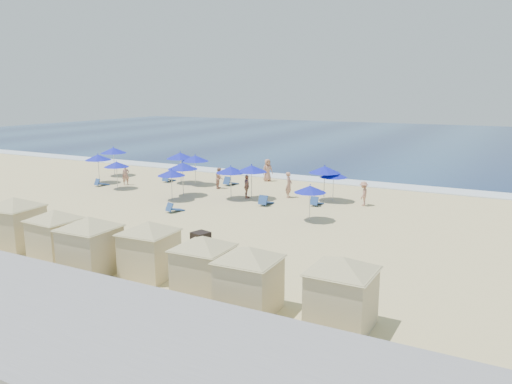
# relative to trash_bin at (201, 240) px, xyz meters

# --- Properties ---
(ground) EXTENTS (160.00, 160.00, 0.00)m
(ground) POSITION_rel_trash_bin_xyz_m (-4.56, 4.77, -0.38)
(ground) COLOR #D0C084
(ground) RESTS_ON ground
(ocean) EXTENTS (160.00, 80.00, 0.06)m
(ocean) POSITION_rel_trash_bin_xyz_m (-4.56, 59.77, -0.35)
(ocean) COLOR #0E2450
(ocean) RESTS_ON ground
(surf_line) EXTENTS (160.00, 2.50, 0.08)m
(surf_line) POSITION_rel_trash_bin_xyz_m (-4.56, 20.27, -0.34)
(surf_line) COLOR white
(surf_line) RESTS_ON ground
(trash_bin) EXTENTS (0.92, 0.92, 0.76)m
(trash_bin) POSITION_rel_trash_bin_xyz_m (0.00, 0.00, 0.00)
(trash_bin) COLOR black
(trash_bin) RESTS_ON ground
(cabana_0) EXTENTS (4.44, 4.44, 2.80)m
(cabana_0) POSITION_rel_trash_bin_xyz_m (-7.74, -4.38, 1.23)
(cabana_0) COLOR #CDBA8C
(cabana_0) RESTS_ON ground
(cabana_1) EXTENTS (4.09, 4.09, 2.57)m
(cabana_1) POSITION_rel_trash_bin_xyz_m (-4.65, -4.63, 1.10)
(cabana_1) COLOR #CDBA8C
(cabana_1) RESTS_ON ground
(cabana_2) EXTENTS (4.31, 4.31, 2.71)m
(cabana_2) POSITION_rel_trash_bin_xyz_m (-1.98, -5.15, 1.17)
(cabana_2) COLOR #CDBA8C
(cabana_2) RESTS_ON ground
(cabana_3) EXTENTS (4.12, 4.12, 2.59)m
(cabana_3) POSITION_rel_trash_bin_xyz_m (0.40, -4.23, 1.10)
(cabana_3) COLOR #CDBA8C
(cabana_3) RESTS_ON ground
(cabana_4) EXTENTS (4.04, 4.04, 2.54)m
(cabana_4) POSITION_rel_trash_bin_xyz_m (3.46, -4.81, 1.08)
(cabana_4) COLOR #CDBA8C
(cabana_4) RESTS_ON ground
(cabana_5) EXTENTS (4.11, 4.11, 2.58)m
(cabana_5) POSITION_rel_trash_bin_xyz_m (5.61, -5.21, 1.10)
(cabana_5) COLOR #CDBA8C
(cabana_5) RESTS_ON ground
(cabana_6) EXTENTS (4.21, 4.21, 2.64)m
(cabana_6) POSITION_rel_trash_bin_xyz_m (8.82, -4.87, 1.14)
(cabana_6) COLOR #CDBA8C
(cabana_6) RESTS_ON ground
(umbrella_0) EXTENTS (2.32, 2.32, 2.64)m
(umbrella_0) POSITION_rel_trash_bin_xyz_m (-18.81, 13.67, 1.92)
(umbrella_0) COLOR #A5A8AD
(umbrella_0) RESTS_ON ground
(umbrella_1) EXTENTS (2.17, 2.17, 2.47)m
(umbrella_1) POSITION_rel_trash_bin_xyz_m (-17.32, 10.37, 1.77)
(umbrella_1) COLOR #A5A8AD
(umbrella_1) RESTS_ON ground
(umbrella_2) EXTENTS (2.32, 2.32, 2.64)m
(umbrella_2) POSITION_rel_trash_bin_xyz_m (-11.30, 13.53, 1.91)
(umbrella_2) COLOR #A5A8AD
(umbrella_2) RESTS_ON ground
(umbrella_3) EXTENTS (1.95, 1.95, 2.22)m
(umbrella_3) POSITION_rel_trash_bin_xyz_m (-14.18, 9.19, 1.55)
(umbrella_3) COLOR #A5A8AD
(umbrella_3) RESTS_ON ground
(umbrella_4) EXTENTS (2.21, 2.21, 2.51)m
(umbrella_4) POSITION_rel_trash_bin_xyz_m (-9.75, 13.43, 1.80)
(umbrella_4) COLOR #A5A8AD
(umbrella_4) RESTS_ON ground
(umbrella_5) EXTENTS (2.22, 2.22, 2.52)m
(umbrella_5) POSITION_rel_trash_bin_xyz_m (-8.10, 9.52, 1.81)
(umbrella_5) COLOR #A5A8AD
(umbrella_5) RESTS_ON ground
(umbrella_6) EXTENTS (1.96, 1.96, 2.24)m
(umbrella_6) POSITION_rel_trash_bin_xyz_m (-7.88, 7.91, 1.56)
(umbrella_6) COLOR #A5A8AD
(umbrella_6) RESTS_ON ground
(umbrella_7) EXTENTS (2.12, 2.12, 2.42)m
(umbrella_7) POSITION_rel_trash_bin_xyz_m (-4.43, 10.18, 1.72)
(umbrella_7) COLOR #A5A8AD
(umbrella_7) RESTS_ON ground
(umbrella_8) EXTENTS (2.20, 2.20, 2.50)m
(umbrella_8) POSITION_rel_trash_bin_xyz_m (-3.17, 10.92, 1.79)
(umbrella_8) COLOR #A5A8AD
(umbrella_8) RESTS_ON ground
(umbrella_9) EXTENTS (2.23, 2.23, 2.54)m
(umbrella_9) POSITION_rel_trash_bin_xyz_m (1.57, 12.77, 1.83)
(umbrella_9) COLOR #A5A8AD
(umbrella_9) RESTS_ON ground
(umbrella_10) EXTENTS (1.93, 1.93, 2.19)m
(umbrella_10) POSITION_rel_trash_bin_xyz_m (2.21, 12.82, 1.52)
(umbrella_10) COLOR #A5A8AD
(umbrella_10) RESTS_ON ground
(umbrella_11) EXTENTS (1.93, 1.93, 2.19)m
(umbrella_11) POSITION_rel_trash_bin_xyz_m (2.76, 7.24, 1.52)
(umbrella_11) COLOR #A5A8AD
(umbrella_11) RESTS_ON ground
(beach_chair_0) EXTENTS (0.73, 1.23, 0.63)m
(beach_chair_0) POSITION_rel_trash_bin_xyz_m (-16.25, 9.42, -0.16)
(beach_chair_0) COLOR navy
(beach_chair_0) RESTS_ON ground
(beach_chair_1) EXTENTS (0.66, 1.33, 0.71)m
(beach_chair_1) POSITION_rel_trash_bin_xyz_m (-12.60, 13.47, -0.13)
(beach_chair_1) COLOR navy
(beach_chair_1) RESTS_ON ground
(beach_chair_2) EXTENTS (0.81, 1.45, 0.76)m
(beach_chair_2) POSITION_rel_trash_bin_xyz_m (-7.23, 14.63, -0.12)
(beach_chair_2) COLOR navy
(beach_chair_2) RESTS_ON ground
(beach_chair_3) EXTENTS (0.83, 1.29, 0.65)m
(beach_chair_3) POSITION_rel_trash_bin_xyz_m (-5.61, 5.12, -0.15)
(beach_chair_3) COLOR navy
(beach_chair_3) RESTS_ON ground
(beach_chair_4) EXTENTS (0.63, 1.37, 0.75)m
(beach_chair_4) POSITION_rel_trash_bin_xyz_m (-1.40, 9.59, -0.12)
(beach_chair_4) COLOR navy
(beach_chair_4) RESTS_ON ground
(beach_chair_5) EXTENTS (0.59, 1.24, 0.67)m
(beach_chair_5) POSITION_rel_trash_bin_xyz_m (1.63, 11.12, -0.15)
(beach_chair_5) COLOR navy
(beach_chair_5) RESTS_ON ground
(beachgoer_0) EXTENTS (0.66, 0.70, 1.61)m
(beachgoer_0) POSITION_rel_trash_bin_xyz_m (-14.75, 10.75, 0.43)
(beachgoer_0) COLOR tan
(beachgoer_0) RESTS_ON ground
(beachgoer_1) EXTENTS (0.86, 0.96, 1.64)m
(beachgoer_1) POSITION_rel_trash_bin_xyz_m (-7.27, 13.15, 0.44)
(beachgoer_1) COLOR tan
(beachgoer_1) RESTS_ON ground
(beachgoer_2) EXTENTS (0.72, 1.07, 1.69)m
(beachgoer_2) POSITION_rel_trash_bin_xyz_m (-3.60, 10.98, 0.46)
(beachgoer_2) COLOR tan
(beachgoer_2) RESTS_ON ground
(beachgoer_3) EXTENTS (0.69, 1.10, 1.62)m
(beachgoer_3) POSITION_rel_trash_bin_xyz_m (4.40, 12.64, 0.43)
(beachgoer_3) COLOR tan
(beachgoer_3) RESTS_ON ground
(beachgoer_4) EXTENTS (1.04, 1.10, 1.89)m
(beachgoer_4) POSITION_rel_trash_bin_xyz_m (-5.40, 17.77, 0.57)
(beachgoer_4) COLOR tan
(beachgoer_4) RESTS_ON ground
(beachgoer_5) EXTENTS (0.55, 0.74, 1.85)m
(beachgoer_5) POSITION_rel_trash_bin_xyz_m (-1.05, 12.59, 0.55)
(beachgoer_5) COLOR tan
(beachgoer_5) RESTS_ON ground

